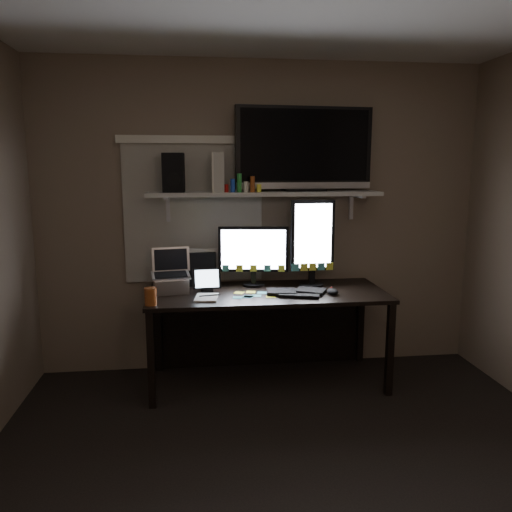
{
  "coord_description": "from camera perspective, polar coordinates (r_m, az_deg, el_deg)",
  "views": [
    {
      "loc": [
        -0.53,
        -2.24,
        1.67
      ],
      "look_at": [
        -0.11,
        1.25,
        1.04
      ],
      "focal_mm": 35.0,
      "sensor_mm": 36.0,
      "label": 1
    }
  ],
  "objects": [
    {
      "name": "floor",
      "position": [
        2.84,
        5.74,
        -25.83
      ],
      "size": [
        3.6,
        3.6,
        0.0
      ],
      "primitive_type": "plane",
      "color": "black",
      "rests_on": "ground"
    },
    {
      "name": "back_wall",
      "position": [
        4.1,
        0.6,
        4.28
      ],
      "size": [
        3.6,
        0.0,
        3.6
      ],
      "primitive_type": "plane",
      "rotation": [
        1.57,
        0.0,
        0.0
      ],
      "color": "#786756",
      "rests_on": "floor"
    },
    {
      "name": "window_blinds",
      "position": [
        4.04,
        -7.15,
        4.83
      ],
      "size": [
        1.1,
        0.02,
        1.1
      ],
      "primitive_type": "cube",
      "color": "beige",
      "rests_on": "back_wall"
    },
    {
      "name": "desk",
      "position": [
        3.99,
        1.05,
        -6.11
      ],
      "size": [
        1.8,
        0.75,
        0.73
      ],
      "color": "black",
      "rests_on": "floor"
    },
    {
      "name": "wall_shelf",
      "position": [
        3.91,
        0.94,
        7.15
      ],
      "size": [
        1.8,
        0.35,
        0.03
      ],
      "primitive_type": "cube",
      "color": "#BBBAB6",
      "rests_on": "back_wall"
    },
    {
      "name": "monitor_landscape",
      "position": [
        3.96,
        -0.29,
        0.04
      ],
      "size": [
        0.56,
        0.13,
        0.49
      ],
      "primitive_type": "cube",
      "rotation": [
        0.0,
        0.0,
        -0.14
      ],
      "color": "black",
      "rests_on": "desk"
    },
    {
      "name": "monitor_portrait",
      "position": [
        3.97,
        6.47,
        1.54
      ],
      "size": [
        0.35,
        0.08,
        0.7
      ],
      "primitive_type": "cube",
      "rotation": [
        0.0,
        0.0,
        0.05
      ],
      "color": "black",
      "rests_on": "desk"
    },
    {
      "name": "keyboard",
      "position": [
        3.78,
        4.59,
        -4.07
      ],
      "size": [
        0.48,
        0.3,
        0.03
      ],
      "primitive_type": "cube",
      "rotation": [
        0.0,
        0.0,
        -0.3
      ],
      "color": "black",
      "rests_on": "desk"
    },
    {
      "name": "mouse",
      "position": [
        3.78,
        8.75,
        -4.02
      ],
      "size": [
        0.09,
        0.13,
        0.04
      ],
      "primitive_type": "ellipsoid",
      "rotation": [
        0.0,
        0.0,
        0.11
      ],
      "color": "black",
      "rests_on": "desk"
    },
    {
      "name": "notepad",
      "position": [
        3.64,
        -5.68,
        -4.74
      ],
      "size": [
        0.18,
        0.24,
        0.01
      ],
      "primitive_type": "cube",
      "rotation": [
        0.0,
        0.0,
        -0.12
      ],
      "color": "silver",
      "rests_on": "desk"
    },
    {
      "name": "tablet",
      "position": [
        3.81,
        -5.63,
        -2.72
      ],
      "size": [
        0.22,
        0.11,
        0.19
      ],
      "primitive_type": "cube",
      "rotation": [
        0.0,
        0.0,
        0.08
      ],
      "color": "black",
      "rests_on": "desk"
    },
    {
      "name": "file_sorter",
      "position": [
        4.03,
        -6.27,
        -1.29
      ],
      "size": [
        0.24,
        0.13,
        0.29
      ],
      "primitive_type": "cube",
      "rotation": [
        0.0,
        0.0,
        0.1
      ],
      "color": "black",
      "rests_on": "desk"
    },
    {
      "name": "laptop",
      "position": [
        3.82,
        -9.74,
        -1.77
      ],
      "size": [
        0.32,
        0.27,
        0.32
      ],
      "primitive_type": "cube",
      "rotation": [
        0.0,
        0.0,
        0.14
      ],
      "color": "silver",
      "rests_on": "desk"
    },
    {
      "name": "cup",
      "position": [
        3.51,
        -11.95,
        -4.54
      ],
      "size": [
        0.09,
        0.09,
        0.12
      ],
      "primitive_type": "cylinder",
      "rotation": [
        0.0,
        0.0,
        -0.11
      ],
      "color": "brown",
      "rests_on": "desk"
    },
    {
      "name": "sticky_notes",
      "position": [
        3.71,
        -0.55,
        -4.48
      ],
      "size": [
        0.34,
        0.28,
        0.0
      ],
      "primitive_type": null,
      "rotation": [
        0.0,
        0.0,
        0.21
      ],
      "color": "#FBFF45",
      "rests_on": "desk"
    },
    {
      "name": "tv",
      "position": [
        4.01,
        5.53,
        12.07
      ],
      "size": [
        1.1,
        0.27,
        0.65
      ],
      "primitive_type": "cube",
      "rotation": [
        0.0,
        0.0,
        0.07
      ],
      "color": "black",
      "rests_on": "wall_shelf"
    },
    {
      "name": "game_console",
      "position": [
        3.89,
        -4.34,
        9.51
      ],
      "size": [
        0.1,
        0.26,
        0.3
      ],
      "primitive_type": "cube",
      "rotation": [
        0.0,
        0.0,
        -0.12
      ],
      "color": "silver",
      "rests_on": "wall_shelf"
    },
    {
      "name": "speaker",
      "position": [
        3.86,
        -9.39,
        9.37
      ],
      "size": [
        0.17,
        0.2,
        0.29
      ],
      "primitive_type": "cube",
      "rotation": [
        0.0,
        0.0,
        -0.03
      ],
      "color": "black",
      "rests_on": "wall_shelf"
    },
    {
      "name": "bottles",
      "position": [
        3.81,
        -1.54,
        8.36
      ],
      "size": [
        0.23,
        0.1,
        0.14
      ],
      "primitive_type": null,
      "rotation": [
        0.0,
        0.0,
        -0.24
      ],
      "color": "#A50F0C",
      "rests_on": "wall_shelf"
    }
  ]
}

